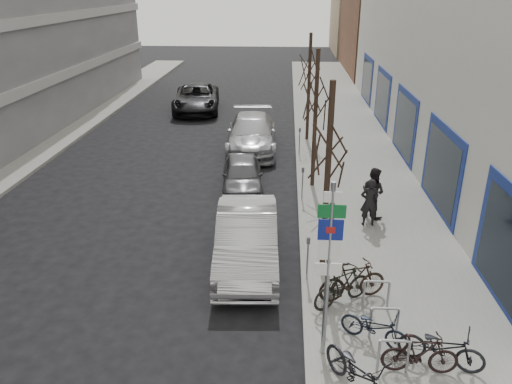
# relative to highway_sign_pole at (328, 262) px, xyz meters

# --- Properties ---
(ground) EXTENTS (120.00, 120.00, 0.00)m
(ground) POSITION_rel_highway_sign_pole_xyz_m (-2.40, 0.01, -2.46)
(ground) COLOR black
(ground) RESTS_ON ground
(sidewalk_east) EXTENTS (5.00, 70.00, 0.15)m
(sidewalk_east) POSITION_rel_highway_sign_pole_xyz_m (2.10, 10.01, -2.38)
(sidewalk_east) COLOR slate
(sidewalk_east) RESTS_ON ground
(brick_building_far) EXTENTS (12.00, 14.00, 8.00)m
(brick_building_far) POSITION_rel_highway_sign_pole_xyz_m (10.60, 40.01, 1.54)
(brick_building_far) COLOR brown
(brick_building_far) RESTS_ON ground
(tan_building_far) EXTENTS (13.00, 12.00, 9.00)m
(tan_building_far) POSITION_rel_highway_sign_pole_xyz_m (11.10, 55.01, 2.04)
(tan_building_far) COLOR #937A5B
(tan_building_far) RESTS_ON ground
(highway_sign_pole) EXTENTS (0.55, 0.10, 4.20)m
(highway_sign_pole) POSITION_rel_highway_sign_pole_xyz_m (0.00, 0.00, 0.00)
(highway_sign_pole) COLOR gray
(highway_sign_pole) RESTS_ON ground
(bike_rack) EXTENTS (0.66, 2.26, 0.83)m
(bike_rack) POSITION_rel_highway_sign_pole_xyz_m (1.40, 0.61, -1.80)
(bike_rack) COLOR gray
(bike_rack) RESTS_ON sidewalk_east
(tree_near) EXTENTS (1.80, 1.80, 5.50)m
(tree_near) POSITION_rel_highway_sign_pole_xyz_m (0.20, 3.51, 1.65)
(tree_near) COLOR black
(tree_near) RESTS_ON ground
(tree_mid) EXTENTS (1.80, 1.80, 5.50)m
(tree_mid) POSITION_rel_highway_sign_pole_xyz_m (0.20, 10.01, 1.65)
(tree_mid) COLOR black
(tree_mid) RESTS_ON ground
(tree_far) EXTENTS (1.80, 1.80, 5.50)m
(tree_far) POSITION_rel_highway_sign_pole_xyz_m (0.20, 16.51, 1.65)
(tree_far) COLOR black
(tree_far) RESTS_ON ground
(meter_front) EXTENTS (0.10, 0.08, 1.27)m
(meter_front) POSITION_rel_highway_sign_pole_xyz_m (-0.25, 3.01, -1.54)
(meter_front) COLOR gray
(meter_front) RESTS_ON sidewalk_east
(meter_mid) EXTENTS (0.10, 0.08, 1.27)m
(meter_mid) POSITION_rel_highway_sign_pole_xyz_m (-0.25, 8.51, -1.54)
(meter_mid) COLOR gray
(meter_mid) RESTS_ON sidewalk_east
(meter_back) EXTENTS (0.10, 0.08, 1.27)m
(meter_back) POSITION_rel_highway_sign_pole_xyz_m (-0.25, 14.01, -1.54)
(meter_back) COLOR gray
(meter_back) RESTS_ON sidewalk_east
(bike_near_left) EXTENTS (1.53, 1.97, 1.19)m
(bike_near_left) POSITION_rel_highway_sign_pole_xyz_m (0.58, -1.12, -1.71)
(bike_near_left) COLOR black
(bike_near_left) RESTS_ON sidewalk_east
(bike_near_right) EXTENTS (1.61, 0.51, 0.97)m
(bike_near_right) POSITION_rel_highway_sign_pole_xyz_m (1.94, -0.47, -1.82)
(bike_near_right) COLOR black
(bike_near_right) RESTS_ON sidewalk_east
(bike_mid_curb) EXTENTS (1.62, 1.19, 0.97)m
(bike_mid_curb) POSITION_rel_highway_sign_pole_xyz_m (1.16, 0.44, -1.82)
(bike_mid_curb) COLOR black
(bike_mid_curb) RESTS_ON sidewalk_east
(bike_mid_inner) EXTENTS (1.75, 1.42, 1.07)m
(bike_mid_inner) POSITION_rel_highway_sign_pole_xyz_m (0.57, 1.86, -1.77)
(bike_mid_inner) COLOR black
(bike_mid_inner) RESTS_ON sidewalk_east
(bike_far_curb) EXTENTS (1.86, 1.11, 1.09)m
(bike_far_curb) POSITION_rel_highway_sign_pole_xyz_m (2.45, -0.20, -1.76)
(bike_far_curb) COLOR black
(bike_far_curb) RESTS_ON sidewalk_east
(bike_far_inner) EXTENTS (1.91, 1.08, 1.11)m
(bike_far_inner) POSITION_rel_highway_sign_pole_xyz_m (0.86, 2.12, -1.75)
(bike_far_inner) COLOR black
(bike_far_inner) RESTS_ON sidewalk_east
(parked_car_front) EXTENTS (2.04, 5.09, 1.65)m
(parked_car_front) POSITION_rel_highway_sign_pole_xyz_m (-1.98, 3.98, -1.63)
(parked_car_front) COLOR #B6B7BC
(parked_car_front) RESTS_ON ground
(parked_car_mid) EXTENTS (1.97, 4.07, 1.34)m
(parked_car_mid) POSITION_rel_highway_sign_pole_xyz_m (-2.60, 9.61, -1.79)
(parked_car_mid) COLOR #504F55
(parked_car_mid) RESTS_ON ground
(parked_car_back) EXTENTS (2.65, 5.95, 1.70)m
(parked_car_back) POSITION_rel_highway_sign_pole_xyz_m (-2.60, 14.93, -1.61)
(parked_car_back) COLOR #9C9CA1
(parked_car_back) RESTS_ON ground
(lane_car) EXTENTS (3.49, 6.38, 1.70)m
(lane_car) POSITION_rel_highway_sign_pole_xyz_m (-6.75, 23.06, -1.61)
(lane_car) COLOR black
(lane_car) RESTS_ON ground
(pedestrian_near) EXTENTS (0.63, 0.43, 1.66)m
(pedestrian_near) POSITION_rel_highway_sign_pole_xyz_m (1.90, 6.49, -1.48)
(pedestrian_near) COLOR black
(pedestrian_near) RESTS_ON sidewalk_east
(pedestrian_far) EXTENTS (0.79, 0.79, 1.81)m
(pedestrian_far) POSITION_rel_highway_sign_pole_xyz_m (2.12, 7.20, -1.40)
(pedestrian_far) COLOR black
(pedestrian_far) RESTS_ON sidewalk_east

